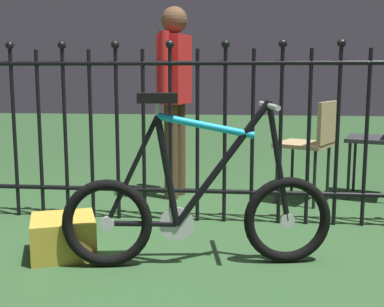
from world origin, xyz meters
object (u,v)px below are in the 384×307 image
at_px(bicycle, 198,209).
at_px(display_crate, 63,236).
at_px(chair_tan, 313,140).
at_px(person_visitor, 175,87).

bearing_deg(bicycle, display_crate, 175.50).
height_order(chair_tan, person_visitor, person_visitor).
relative_size(bicycle, display_crate, 4.12).
xyz_separation_m(bicycle, display_crate, (-0.75, 0.06, -0.19)).
bearing_deg(bicycle, person_visitor, 102.48).
bearing_deg(bicycle, chair_tan, 61.18).
xyz_separation_m(chair_tan, person_visitor, (-1.08, 0.10, 0.40)).
bearing_deg(display_crate, chair_tan, 41.06).
bearing_deg(display_crate, person_visitor, 73.24).
bearing_deg(chair_tan, person_visitor, 174.62).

